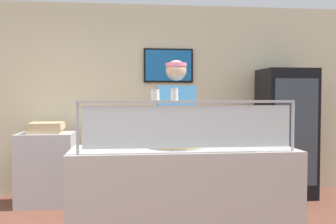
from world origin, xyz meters
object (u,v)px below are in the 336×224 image
at_px(drink_fridge, 286,133).
at_px(pizza_box_stack, 46,128).
at_px(pizza_server, 178,143).
at_px(pizza_tray, 176,145).
at_px(pepper_flake_shaker, 174,95).
at_px(parmesan_shaker, 155,95).
at_px(worker_figure, 177,134).

relative_size(drink_fridge, pizza_box_stack, 4.05).
relative_size(pizza_server, drink_fridge, 0.16).
distance_m(pizza_tray, pepper_flake_shaker, 0.56).
distance_m(pepper_flake_shaker, drink_fridge, 2.87).
bearing_deg(parmesan_shaker, pizza_server, 55.68).
bearing_deg(pizza_box_stack, worker_figure, -37.73).
height_order(pizza_tray, parmesan_shaker, parmesan_shaker).
height_order(pepper_flake_shaker, pizza_box_stack, pepper_flake_shaker).
xyz_separation_m(pizza_tray, parmesan_shaker, (-0.21, -0.35, 0.43)).
xyz_separation_m(pizza_tray, worker_figure, (0.08, 0.56, 0.04)).
bearing_deg(pizza_server, pepper_flake_shaker, -92.20).
distance_m(pepper_flake_shaker, worker_figure, 1.00).
distance_m(pizza_tray, pizza_server, 0.03).
relative_size(parmesan_shaker, worker_figure, 0.05).
bearing_deg(drink_fridge, parmesan_shaker, -133.00).
distance_m(parmesan_shaker, drink_fridge, 2.96).
bearing_deg(pizza_tray, drink_fridge, 45.09).
distance_m(pizza_server, pepper_flake_shaker, 0.53).
relative_size(pizza_server, pizza_box_stack, 0.64).
relative_size(pizza_tray, pepper_flake_shaker, 5.49).
bearing_deg(pizza_box_stack, pizza_server, -50.22).
bearing_deg(pepper_flake_shaker, worker_figure, 81.28).
bearing_deg(pizza_server, drink_fridge, 56.26).
distance_m(parmesan_shaker, pepper_flake_shaker, 0.15).
distance_m(worker_figure, pizza_box_stack, 1.94).
bearing_deg(pizza_server, pizza_box_stack, 140.39).
bearing_deg(pizza_server, pizza_tray, 137.71).
height_order(pepper_flake_shaker, worker_figure, worker_figure).
bearing_deg(pizza_server, worker_figure, 94.25).
bearing_deg(parmesan_shaker, pizza_tray, 59.05).
relative_size(pepper_flake_shaker, pizza_box_stack, 0.21).
xyz_separation_m(pizza_tray, pizza_server, (0.02, -0.02, 0.02)).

